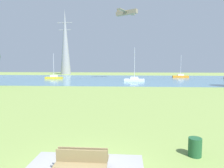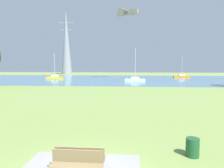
# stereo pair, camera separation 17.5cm
# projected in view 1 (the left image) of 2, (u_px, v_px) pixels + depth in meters

# --- Properties ---
(ground_plane) EXTENTS (160.00, 160.00, 0.00)m
(ground_plane) POSITION_uv_depth(u_px,v_px,m) (116.00, 92.00, 29.01)
(ground_plane) COLOR #7F994C
(bench_facing_water) EXTENTS (1.80, 0.48, 0.89)m
(bench_facing_water) POSITION_uv_depth(u_px,v_px,m) (84.00, 159.00, 7.39)
(bench_facing_water) COLOR #A8A586
(bench_facing_water) RESTS_ON concrete_pad
(bench_facing_inland) EXTENTS (1.80, 0.48, 0.89)m
(bench_facing_inland) POSITION_uv_depth(u_px,v_px,m) (80.00, 167.00, 6.86)
(bench_facing_inland) COLOR #A8A586
(bench_facing_inland) RESTS_ON concrete_pad
(litter_bin) EXTENTS (0.56, 0.56, 0.80)m
(litter_bin) POSITION_uv_depth(u_px,v_px,m) (195.00, 147.00, 8.67)
(litter_bin) COLOR #1E512D
(litter_bin) RESTS_ON ground
(water_surface) EXTENTS (140.00, 40.00, 0.02)m
(water_surface) POSITION_uv_depth(u_px,v_px,m) (122.00, 79.00, 56.81)
(water_surface) COLOR teal
(water_surface) RESTS_ON ground
(sailboat_yellow) EXTENTS (4.83, 1.61, 7.19)m
(sailboat_yellow) POSITION_uv_depth(u_px,v_px,m) (54.00, 77.00, 57.05)
(sailboat_yellow) COLOR yellow
(sailboat_yellow) RESTS_ON water_surface
(sailboat_orange) EXTENTS (4.85, 1.69, 7.02)m
(sailboat_orange) POSITION_uv_depth(u_px,v_px,m) (181.00, 76.00, 63.28)
(sailboat_orange) COLOR orange
(sailboat_orange) RESTS_ON water_surface
(sailboat_white) EXTENTS (4.96, 2.12, 7.99)m
(sailboat_white) POSITION_uv_depth(u_px,v_px,m) (134.00, 79.00, 48.48)
(sailboat_white) COLOR white
(sailboat_white) RESTS_ON water_surface
(electricity_pylon) EXTENTS (6.40, 4.40, 27.33)m
(electricity_pylon) POSITION_uv_depth(u_px,v_px,m) (65.00, 42.00, 86.43)
(electricity_pylon) COLOR gray
(electricity_pylon) RESTS_ON ground
(light_aircraft) EXTENTS (6.09, 7.83, 2.10)m
(light_aircraft) POSITION_uv_depth(u_px,v_px,m) (126.00, 13.00, 55.93)
(light_aircraft) COLOR gray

